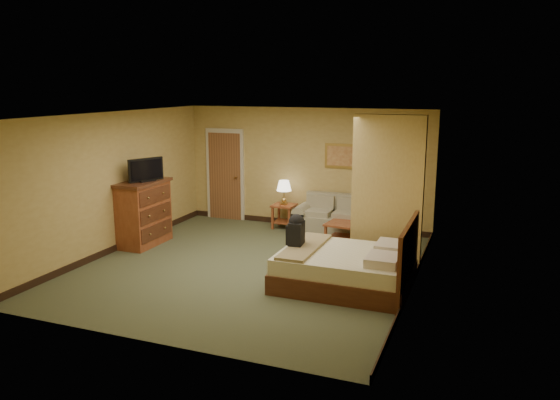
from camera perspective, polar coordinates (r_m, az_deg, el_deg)
The scene contains 17 objects.
floor at distance 9.49m, azimuth -3.18°, elevation -6.98°, with size 6.00×6.00×0.00m, color #4B5235.
ceiling at distance 8.99m, azimuth -3.37°, elevation 8.88°, with size 6.00×6.00×0.00m, color white.
back_wall at distance 11.91m, azimuth 2.72°, elevation 3.37°, with size 5.50×0.02×2.60m, color tan.
left_wall at distance 10.58m, azimuth -16.97°, elevation 1.76°, with size 0.02×6.00×2.60m, color tan.
right_wall at distance 8.42m, azimuth 14.03°, elevation -0.62°, with size 0.02×6.00×2.60m, color tan.
partition at distance 9.40m, azimuth 11.14°, elevation 0.82°, with size 1.20×0.15×2.60m, color tan.
door at distance 12.66m, azimuth -5.75°, elevation 2.62°, with size 0.94×0.16×2.10m.
baseboard at distance 12.15m, azimuth 2.64°, elevation -2.43°, with size 5.50×0.02×0.12m, color black.
loveseat at distance 11.49m, azimuth 5.65°, elevation -2.25°, with size 1.63×0.76×0.83m.
side_table at distance 11.89m, azimuth 0.42°, elevation -1.31°, with size 0.48×0.48×0.53m.
table_lamp at distance 11.77m, azimuth 0.42°, elevation 1.44°, with size 0.32×0.32×0.53m.
coffee_table at distance 10.79m, azimuth 6.79°, elevation -2.99°, with size 0.74×0.74×0.43m.
wall_picture at distance 11.62m, azimuth 6.32°, elevation 4.59°, with size 0.67×0.04×0.52m.
dresser at distance 10.93m, azimuth -14.05°, elevation -1.29°, with size 0.62×1.19×1.27m.
tv at distance 10.72m, azimuth -13.83°, elevation 3.02°, with size 0.35×0.69×0.45m.
bed at distance 8.57m, azimuth 7.21°, elevation -7.06°, with size 2.01×1.71×1.11m.
backpack at distance 8.65m, azimuth 1.74°, elevation -3.14°, with size 0.25×0.33×0.54m.
Camera 1 is at (3.73, -8.17, 3.09)m, focal length 35.00 mm.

